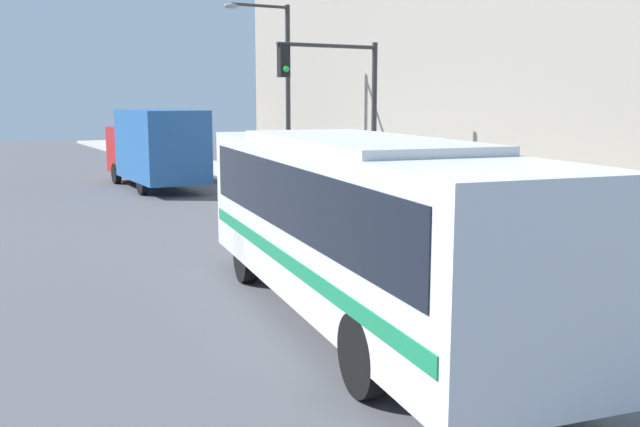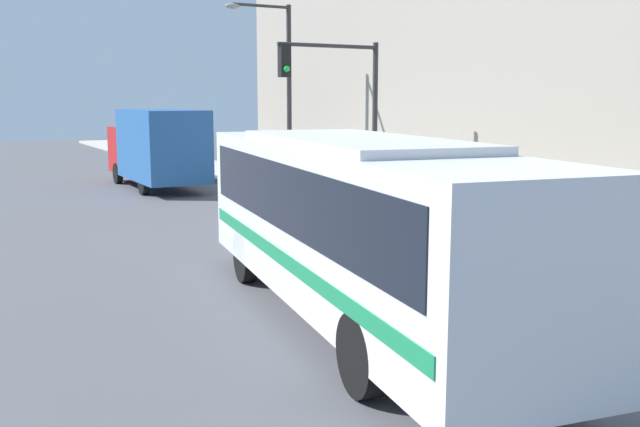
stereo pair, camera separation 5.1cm
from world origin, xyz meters
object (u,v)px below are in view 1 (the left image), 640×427
at_px(delivery_truck, 156,146).
at_px(traffic_light_pole, 341,97).
at_px(street_lamp, 280,82).
at_px(pedestrian_near_corner, 382,180).
at_px(parking_meter, 369,187).
at_px(fire_hydrant, 555,247).
at_px(city_bus, 355,216).

xyz_separation_m(delivery_truck, traffic_light_pole, (2.45, -10.80, 1.96)).
bearing_deg(delivery_truck, street_lamp, -55.14).
relative_size(delivery_truck, pedestrian_near_corner, 4.21).
height_order(parking_meter, street_lamp, street_lamp).
xyz_separation_m(fire_hydrant, traffic_light_pole, (-0.99, 7.36, 3.18)).
relative_size(delivery_truck, fire_hydrant, 10.12).
xyz_separation_m(traffic_light_pole, street_lamp, (0.90, 5.99, 0.57)).
distance_m(traffic_light_pole, parking_meter, 2.86).
xyz_separation_m(city_bus, fire_hydrant, (5.63, 0.94, -1.26)).
bearing_deg(fire_hydrant, delivery_truck, 100.74).
height_order(fire_hydrant, parking_meter, parking_meter).
height_order(delivery_truck, fire_hydrant, delivery_truck).
bearing_deg(delivery_truck, city_bus, -96.55).
xyz_separation_m(delivery_truck, fire_hydrant, (3.44, -18.16, -1.22)).
height_order(fire_hydrant, pedestrian_near_corner, pedestrian_near_corner).
height_order(city_bus, pedestrian_near_corner, city_bus).
bearing_deg(traffic_light_pole, street_lamp, 81.49).
xyz_separation_m(city_bus, street_lamp, (5.54, 14.29, 2.49)).
bearing_deg(fire_hydrant, pedestrian_near_corner, 81.19).
bearing_deg(pedestrian_near_corner, traffic_light_pole, -151.32).
bearing_deg(traffic_light_pole, delivery_truck, 102.79).
xyz_separation_m(delivery_truck, street_lamp, (3.35, -4.81, 2.53)).
xyz_separation_m(parking_meter, pedestrian_near_corner, (1.34, 1.26, 0.03)).
xyz_separation_m(city_bus, parking_meter, (5.63, 8.32, -0.77)).
bearing_deg(traffic_light_pole, parking_meter, 0.90).
bearing_deg(city_bus, traffic_light_pole, 69.75).
distance_m(delivery_truck, parking_meter, 11.34).
bearing_deg(street_lamp, delivery_truck, 124.86).
bearing_deg(traffic_light_pole, city_bus, -119.22).
relative_size(parking_meter, street_lamp, 0.18).
bearing_deg(street_lamp, traffic_light_pole, -98.51).
xyz_separation_m(city_bus, pedestrian_near_corner, (6.97, 9.58, -0.74)).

